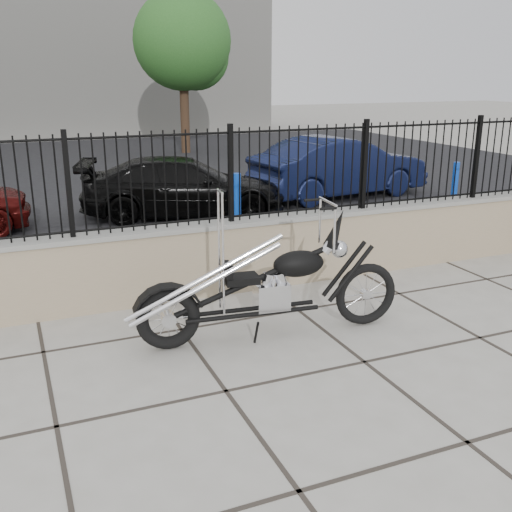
% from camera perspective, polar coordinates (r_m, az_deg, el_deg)
% --- Properties ---
extents(ground_plane, '(90.00, 90.00, 0.00)m').
position_cam_1_polar(ground_plane, '(5.68, -2.87, -12.75)').
color(ground_plane, '#99968E').
rests_on(ground_plane, ground).
extents(parking_lot, '(30.00, 30.00, 0.00)m').
position_cam_1_polar(parking_lot, '(17.45, -17.18, 7.05)').
color(parking_lot, black).
rests_on(parking_lot, ground).
extents(retaining_wall, '(14.00, 0.36, 0.96)m').
position_cam_1_polar(retaining_wall, '(7.69, -9.31, -0.86)').
color(retaining_wall, gray).
rests_on(retaining_wall, ground_plane).
extents(iron_fence, '(14.00, 0.08, 1.20)m').
position_cam_1_polar(iron_fence, '(7.44, -9.71, 7.08)').
color(iron_fence, black).
rests_on(iron_fence, retaining_wall).
extents(background_building, '(22.00, 6.00, 8.00)m').
position_cam_1_polar(background_building, '(31.21, -20.82, 18.24)').
color(background_building, beige).
rests_on(background_building, ground_plane).
extents(chopper_motorcycle, '(2.89, 0.81, 1.71)m').
position_cam_1_polar(chopper_motorcycle, '(6.43, 1.03, -0.73)').
color(chopper_motorcycle, black).
rests_on(chopper_motorcycle, ground_plane).
extents(car_black, '(4.39, 2.69, 1.19)m').
position_cam_1_polar(car_black, '(12.30, -6.92, 6.55)').
color(car_black, black).
rests_on(car_black, parking_lot).
extents(car_blue, '(4.41, 2.01, 1.40)m').
position_cam_1_polar(car_blue, '(14.25, 7.93, 8.39)').
color(car_blue, '#0E1535').
rests_on(car_blue, parking_lot).
extents(bollard_b, '(0.14, 0.14, 1.13)m').
position_cam_1_polar(bollard_b, '(10.69, -1.80, 4.90)').
color(bollard_b, '#0B3EB2').
rests_on(bollard_b, ground_plane).
extents(bollard_c, '(0.14, 0.14, 1.06)m').
position_cam_1_polar(bollard_c, '(13.16, 18.38, 6.21)').
color(bollard_c, blue).
rests_on(bollard_c, ground_plane).
extents(tree_right, '(3.41, 3.41, 5.75)m').
position_cam_1_polar(tree_right, '(22.24, -7.05, 20.11)').
color(tree_right, '#382619').
rests_on(tree_right, ground_plane).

